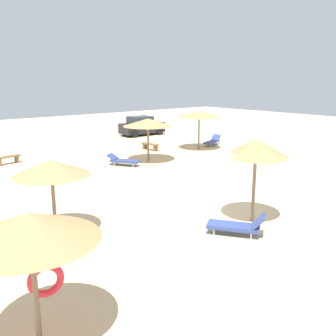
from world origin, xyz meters
TOP-DOWN VIEW (x-y plane):
  - ground_plane at (0.00, 0.00)m, footprint 80.00×80.00m
  - parasol_0 at (3.45, 9.02)m, footprint 3.07×3.07m
  - parasol_1 at (-8.05, -2.73)m, footprint 2.58×2.58m
  - parasol_2 at (8.75, 9.98)m, footprint 3.18×3.18m
  - parasol_3 at (0.31, -1.38)m, footprint 2.26×2.26m
  - parasol_4 at (-5.66, 1.97)m, footprint 2.42×2.42m
  - lounger_0 at (1.59, 9.06)m, footprint 1.56×1.95m
  - lounger_2 at (10.67, 10.44)m, footprint 1.98×1.21m
  - lounger_3 at (-1.09, -1.85)m, footprint 1.58×1.90m
  - lounger_4 at (-6.98, 1.58)m, footprint 1.87×1.63m
  - bench_0 at (-3.49, 13.80)m, footprint 1.55×0.68m
  - bench_1 at (5.78, 11.93)m, footprint 0.57×1.54m
  - parked_car at (9.66, 18.29)m, footprint 4.07×2.12m

SIDE VIEW (x-z plane):
  - ground_plane at x=0.00m, z-range 0.00..0.00m
  - lounger_0 at x=1.59m, z-range -0.02..0.64m
  - lounger_2 at x=10.67m, z-range -0.06..0.70m
  - lounger_3 at x=-1.09m, z-range -0.07..0.71m
  - lounger_4 at x=-6.98m, z-range -0.07..0.72m
  - bench_0 at x=-3.49m, z-range 0.10..0.59m
  - bench_1 at x=5.78m, z-range 0.10..0.59m
  - parked_car at x=9.66m, z-range -0.04..1.68m
  - parasol_4 at x=-5.66m, z-range 1.00..3.50m
  - parasol_1 at x=-8.05m, z-range 1.04..3.70m
  - parasol_0 at x=3.45m, z-range 1.09..3.74m
  - parasol_2 at x=8.75m, z-range 1.15..3.93m
  - parasol_3 at x=0.31m, z-range 1.17..4.15m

